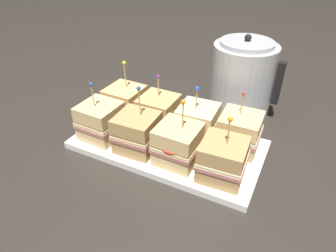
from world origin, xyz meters
name	(u,v)px	position (x,y,z in m)	size (l,w,h in m)	color
ground_plane	(168,147)	(0.00, 0.00, 0.00)	(6.00, 6.00, 0.00)	#2D2823
serving_platter	(168,144)	(0.00, 0.00, 0.01)	(0.50, 0.26, 0.02)	white
sandwich_front_far_left	(101,121)	(-0.18, -0.06, 0.07)	(0.11, 0.11, 0.17)	#DBB77A
sandwich_front_center_left	(137,133)	(-0.06, -0.06, 0.07)	(0.11, 0.11, 0.18)	tan
sandwich_front_center_right	(178,144)	(0.06, -0.06, 0.07)	(0.11, 0.11, 0.17)	#DBB77A
sandwich_front_far_right	(223,160)	(0.17, -0.06, 0.07)	(0.11, 0.11, 0.16)	tan
sandwich_back_far_left	(125,103)	(-0.17, 0.06, 0.07)	(0.11, 0.11, 0.18)	tan
sandwich_back_center_left	(159,112)	(-0.06, 0.06, 0.07)	(0.11, 0.11, 0.16)	tan
sandwich_back_center_right	(197,122)	(0.06, 0.06, 0.07)	(0.11, 0.11, 0.16)	beige
sandwich_back_far_right	(239,132)	(0.18, 0.06, 0.07)	(0.11, 0.11, 0.16)	#DBB77A
kettle_steel	(242,78)	(0.12, 0.28, 0.11)	(0.22, 0.19, 0.25)	#B7BABF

